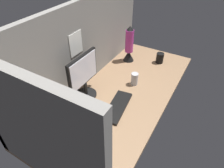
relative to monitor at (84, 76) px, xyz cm
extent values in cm
cube|color=#8C6B4C|center=(19.53, -25.10, -22.26)|extent=(180.00, 80.00, 3.00)
cube|color=gray|center=(19.53, 12.40, 16.21)|extent=(180.00, 5.00, 73.94)
cube|color=white|center=(6.18, 9.60, 23.06)|extent=(14.65, 0.40, 18.51)
cube|color=gray|center=(-67.97, -25.10, 16.21)|extent=(5.00, 80.00, 73.94)
cylinder|color=black|center=(0.00, -0.60, -19.86)|extent=(18.00, 18.00, 1.80)
cylinder|color=black|center=(0.00, -0.60, -13.46)|extent=(3.20, 3.20, 11.00)
cube|color=black|center=(0.00, 0.40, 5.05)|extent=(34.29, 2.40, 26.03)
cube|color=silver|center=(0.00, -1.00, 5.05)|extent=(31.89, 0.60, 23.63)
cube|color=black|center=(0.55, -31.48, -19.76)|extent=(38.43, 17.92, 2.00)
ellipsoid|color=silver|center=(-28.91, -27.36, -19.06)|extent=(6.89, 10.29, 3.40)
cylinder|color=black|center=(83.80, -36.86, -15.24)|extent=(7.83, 7.83, 11.04)
cylinder|color=#B2B2B7|center=(35.38, -29.84, -14.88)|extent=(6.50, 6.50, 11.76)
cone|color=black|center=(71.31, -5.74, -15.35)|extent=(11.90, 11.90, 10.82)
cylinder|color=#B2338C|center=(71.31, -5.74, 1.97)|extent=(8.66, 8.66, 23.81)
cone|color=black|center=(71.31, -5.74, 16.03)|extent=(7.79, 7.79, 4.33)
camera|label=1|loc=(-101.67, -86.15, 93.64)|focal=31.95mm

